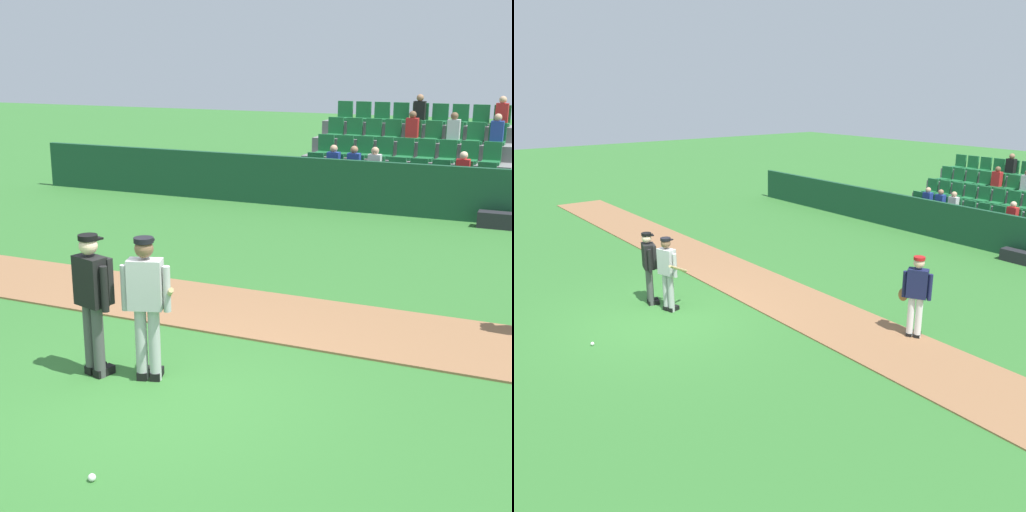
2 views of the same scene
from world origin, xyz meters
TOP-DOWN VIEW (x-y plane):
  - ground_plane at (0.00, 0.00)m, footprint 80.00×80.00m
  - infield_dirt_path at (0.00, 2.97)m, footprint 28.00×1.96m
  - dugout_fence at (0.00, 10.77)m, footprint 20.00×0.16m
  - stadium_bleachers at (0.01, 13.06)m, footprint 5.55×3.80m
  - batter_grey_jersey at (-0.24, 0.38)m, footprint 0.74×0.69m
  - umpire_home_plate at (-0.90, 0.24)m, footprint 0.57×0.38m
  - baseball at (0.43, -1.70)m, footprint 0.07×0.07m
  - equipment_bag at (2.71, 10.32)m, footprint 0.90×0.36m

SIDE VIEW (x-z plane):
  - ground_plane at x=0.00m, z-range 0.00..0.00m
  - infield_dirt_path at x=0.00m, z-range 0.00..0.03m
  - baseball at x=0.43m, z-range 0.00..0.07m
  - equipment_bag at x=2.71m, z-range 0.00..0.36m
  - dugout_fence at x=0.00m, z-range 0.00..1.27m
  - stadium_bleachers at x=0.01m, z-range -0.60..2.10m
  - batter_grey_jersey at x=-0.24m, z-range 0.09..1.85m
  - umpire_home_plate at x=-0.90m, z-range 0.12..1.88m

